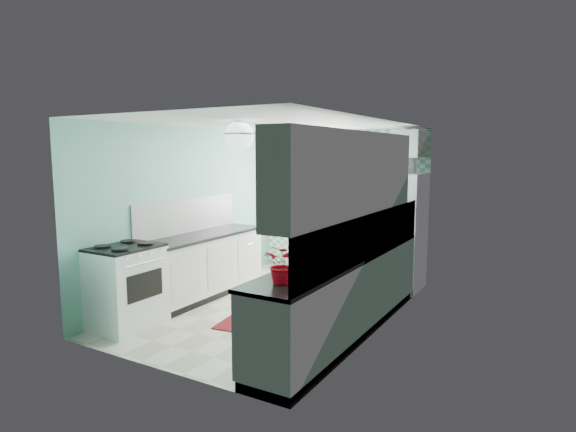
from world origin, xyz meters
The scene contains 26 objects.
floor centered at (0.00, 0.00, -0.01)m, with size 3.00×4.40×0.02m, color beige.
ceiling centered at (0.00, 0.00, 2.51)m, with size 3.00×4.40×0.02m, color white.
wall_back centered at (0.00, 2.21, 1.25)m, with size 3.00×0.02×2.50m, color #73B6A4.
wall_front centered at (0.00, -2.21, 1.25)m, with size 3.00×0.02×2.50m, color #73B6A4.
wall_left centered at (-1.51, 0.00, 1.25)m, with size 0.02×4.40×2.50m, color #73B6A4.
wall_right centered at (1.51, 0.00, 1.25)m, with size 0.02×4.40×2.50m, color #73B6A4.
accent_wall centered at (0.00, 2.19, 1.25)m, with size 3.00×0.01×2.50m, color #6FBB9E.
window centered at (-0.35, 2.16, 1.55)m, with size 1.04×0.05×1.44m.
backsplash_right centered at (1.49, -0.40, 1.20)m, with size 0.02×3.60×0.51m, color white.
backsplash_left centered at (-1.49, -0.07, 1.20)m, with size 0.02×2.15×0.51m, color white.
upper_cabinets_right centered at (1.33, -0.60, 1.90)m, with size 0.33×3.20×0.90m, color white.
upper_cabinet_fridge centered at (1.30, 1.83, 2.25)m, with size 0.40×0.74×0.40m, color white.
ceiling_light centered at (0.00, -0.80, 2.32)m, with size 0.34×0.34×0.35m.
base_cabinets_right centered at (1.20, -0.40, 0.45)m, with size 0.60×3.60×0.90m, color white.
countertop_right centered at (1.19, -0.40, 0.92)m, with size 0.63×3.60×0.04m, color black.
base_cabinets_left centered at (-1.20, -0.07, 0.45)m, with size 0.60×2.15×0.90m, color white.
countertop_left centered at (-1.19, -0.07, 0.92)m, with size 0.63×2.15×0.04m, color black.
fridge centered at (1.11, 1.81, 0.90)m, with size 0.79×0.78×1.81m.
stove centered at (-1.20, -1.53, 0.52)m, with size 0.66×0.82×0.99m.
sink centered at (1.20, 0.56, 0.93)m, with size 0.48×0.40×0.53m.
rug centered at (0.00, -0.59, 0.01)m, with size 0.64×0.92×0.01m, color maroon.
dish_towel centered at (0.89, 0.68, 0.48)m, with size 0.02×0.24×0.36m, color #549E9F.
fruit_bowl centered at (1.20, -1.68, 0.97)m, with size 0.24×0.24×0.06m, color white.
potted_plant centered at (1.20, -1.81, 1.12)m, with size 0.33×0.28×0.36m, color #AD1806.
soap_bottle centered at (1.25, 0.73, 1.03)m, with size 0.08×0.09×0.19m, color #9BA7B1.
microwave centered at (1.11, 1.81, 1.94)m, with size 0.48×0.32×0.26m, color silver.
Camera 1 is at (3.37, -5.45, 2.12)m, focal length 30.00 mm.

